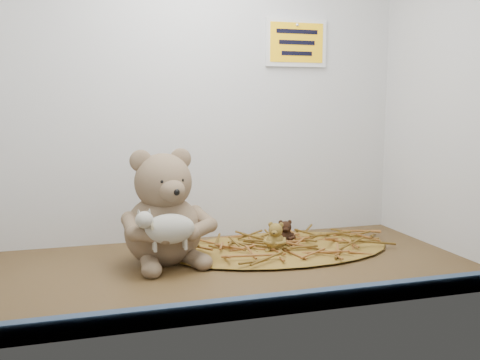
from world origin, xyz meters
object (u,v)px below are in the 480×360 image
object	(u,v)px
toy_lamb	(170,229)
mini_teddy_brown	(285,231)
main_teddy	(163,207)
mini_teddy_tan	(276,235)

from	to	relation	value
toy_lamb	mini_teddy_brown	size ratio (longest dim) A/B	2.20
main_teddy	mini_teddy_tan	xyz separation A→B (cm)	(28.40, -0.13, -8.87)
toy_lamb	mini_teddy_tan	xyz separation A→B (cm)	(28.40, 9.65, -5.68)
toy_lamb	mini_teddy_tan	world-z (taller)	toy_lamb
main_teddy	mini_teddy_brown	bearing A→B (deg)	-3.72
toy_lamb	mini_teddy_brown	world-z (taller)	toy_lamb
main_teddy	mini_teddy_tan	distance (cm)	29.75
main_teddy	mini_teddy_brown	size ratio (longest dim) A/B	4.14
main_teddy	mini_teddy_brown	world-z (taller)	main_teddy
main_teddy	toy_lamb	size ratio (longest dim) A/B	1.88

